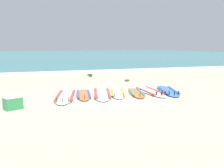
{
  "coord_description": "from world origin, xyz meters",
  "views": [
    {
      "loc": [
        -2.48,
        -8.18,
        1.71
      ],
      "look_at": [
        0.43,
        0.88,
        0.25
      ],
      "focal_mm": 40.89,
      "sensor_mm": 36.0,
      "label": 1
    }
  ],
  "objects": [
    {
      "name": "cooler_box",
      "position": [
        -2.97,
        -1.02,
        0.19
      ],
      "size": [
        0.55,
        0.48,
        0.38
      ],
      "color": "#338C4C",
      "rests_on": "ground"
    },
    {
      "name": "surfboard_1",
      "position": [
        -0.79,
        0.25,
        0.04
      ],
      "size": [
        0.83,
        2.06,
        0.18
      ],
      "color": "orange",
      "rests_on": "ground"
    },
    {
      "name": "seaweed_clump_near_shoreline",
      "position": [
        0.62,
        5.27,
        0.03
      ],
      "size": [
        0.18,
        0.15,
        0.06
      ],
      "primitive_type": "ellipsoid",
      "color": "#2D381E",
      "rests_on": "ground"
    },
    {
      "name": "surfboard_4",
      "position": [
        1.05,
        -0.01,
        0.04
      ],
      "size": [
        0.93,
        1.99,
        0.18
      ],
      "color": "orange",
      "rests_on": "ground"
    },
    {
      "name": "wave_foam_strip",
      "position": [
        0.0,
        7.32,
        0.06
      ],
      "size": [
        80.0,
        1.06,
        0.11
      ],
      "primitive_type": "cube",
      "color": "white",
      "rests_on": "ground"
    },
    {
      "name": "surfboard_6",
      "position": [
        2.31,
        -0.01,
        0.04
      ],
      "size": [
        1.19,
        2.37,
        0.18
      ],
      "color": "#3875CC",
      "rests_on": "ground"
    },
    {
      "name": "surfboard_2",
      "position": [
        -0.15,
        0.19,
        0.04
      ],
      "size": [
        1.2,
        2.57,
        0.18
      ],
      "color": "white",
      "rests_on": "ground"
    },
    {
      "name": "seaweed_clump_mid_sand",
      "position": [
        0.71,
        5.89,
        0.05
      ],
      "size": [
        0.3,
        0.24,
        0.1
      ],
      "primitive_type": "ellipsoid",
      "color": "#384723",
      "rests_on": "ground"
    },
    {
      "name": "surfboard_3",
      "position": [
        0.4,
        0.15,
        0.04
      ],
      "size": [
        1.04,
        2.12,
        0.18
      ],
      "color": "white",
      "rests_on": "ground"
    },
    {
      "name": "sea",
      "position": [
        0.0,
        36.79,
        0.05
      ],
      "size": [
        80.0,
        60.0,
        0.1
      ],
      "primitive_type": "cube",
      "color": "teal",
      "rests_on": "ground"
    },
    {
      "name": "seaweed_clump_by_the_boards",
      "position": [
        1.89,
        3.06,
        0.04
      ],
      "size": [
        0.25,
        0.2,
        0.09
      ],
      "primitive_type": "ellipsoid",
      "color": "#4C4228",
      "rests_on": "ground"
    },
    {
      "name": "ground_plane",
      "position": [
        0.0,
        0.0,
        0.0
      ],
      "size": [
        80.0,
        80.0,
        0.0
      ],
      "primitive_type": "plane",
      "color": "#B7AD93"
    },
    {
      "name": "surfboard_0",
      "position": [
        -1.41,
        0.16,
        0.04
      ],
      "size": [
        1.2,
        2.63,
        0.18
      ],
      "color": "silver",
      "rests_on": "ground"
    },
    {
      "name": "surfboard_5",
      "position": [
        1.64,
        0.09,
        0.04
      ],
      "size": [
        0.65,
        2.34,
        0.18
      ],
      "color": "white",
      "rests_on": "ground"
    }
  ]
}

